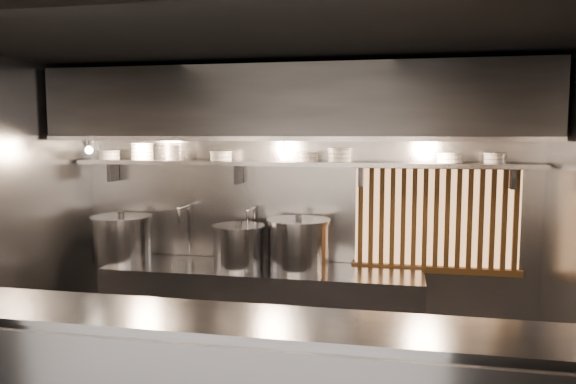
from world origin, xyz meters
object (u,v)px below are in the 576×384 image
(stock_pot_mid, at_px, (239,246))
(stock_pot_right, at_px, (298,244))
(pendant_bulb, at_px, (284,155))
(stock_pot_left, at_px, (122,238))
(heat_lamp, at_px, (87,144))

(stock_pot_mid, bearing_deg, stock_pot_right, 6.63)
(stock_pot_right, bearing_deg, stock_pot_mid, -173.37)
(stock_pot_right, bearing_deg, pendant_bulb, 171.16)
(pendant_bulb, xyz_separation_m, stock_pot_left, (-1.65, -0.03, -0.84))
(heat_lamp, xyz_separation_m, stock_pot_left, (0.15, 0.32, -0.94))
(heat_lamp, bearing_deg, stock_pot_right, 9.56)
(pendant_bulb, relative_size, stock_pot_left, 0.23)
(stock_pot_left, relative_size, stock_pot_right, 1.10)
(stock_pot_mid, distance_m, stock_pot_right, 0.57)
(stock_pot_mid, bearing_deg, stock_pot_left, 177.40)
(stock_pot_left, bearing_deg, pendant_bulb, 1.10)
(pendant_bulb, xyz_separation_m, stock_pot_mid, (-0.42, -0.09, -0.86))
(pendant_bulb, bearing_deg, stock_pot_left, -178.90)
(stock_pot_left, distance_m, stock_pot_right, 1.79)
(stock_pot_left, bearing_deg, heat_lamp, -114.96)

